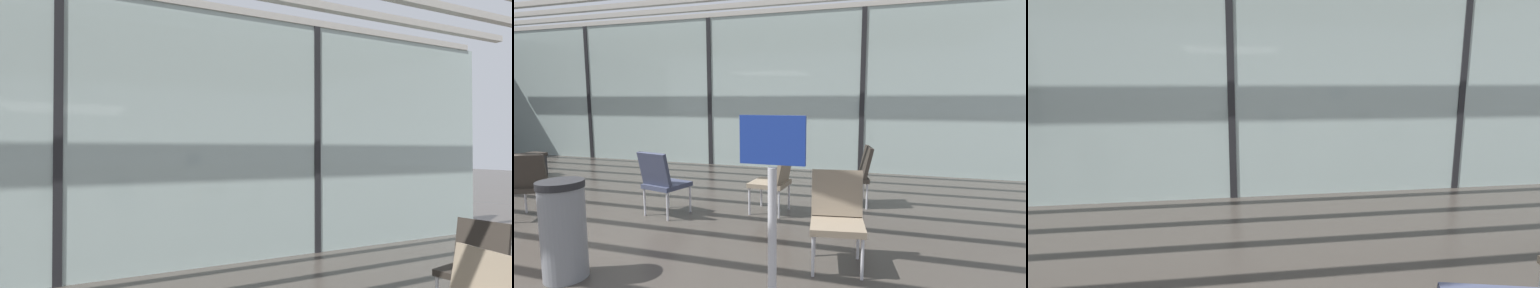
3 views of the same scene
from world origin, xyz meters
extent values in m
cube|color=#A3B7B2|center=(0.00, 5.20, 1.71)|extent=(14.00, 0.08, 3.42)
cube|color=black|center=(0.00, 5.20, 1.71)|extent=(0.10, 0.12, 3.42)
cube|color=black|center=(3.50, 5.20, 1.71)|extent=(0.10, 0.12, 3.42)
ellipsoid|color=#B2BCD6|center=(-0.41, 11.41, 1.84)|extent=(12.78, 3.67, 3.67)
sphere|color=black|center=(-0.32, 9.72, 2.11)|extent=(0.28, 0.28, 0.28)
sphere|color=black|center=(0.58, 9.72, 2.11)|extent=(0.28, 0.28, 0.28)
sphere|color=black|center=(1.48, 9.72, 2.11)|extent=(0.28, 0.28, 0.28)
cube|color=#7F705B|center=(2.66, 1.93, 0.65)|extent=(0.18, 0.49, 0.44)
cube|color=#28231E|center=(3.48, 2.63, 0.40)|extent=(0.56, 0.56, 0.06)
cube|color=#28231E|center=(3.69, 2.67, 0.65)|extent=(0.23, 0.50, 0.44)
cylinder|color=#BCBCC1|center=(3.65, 2.87, 0.18)|extent=(0.03, 0.03, 0.37)
camera|label=1|loc=(0.15, 0.18, 1.54)|focal=27.55mm
camera|label=2|loc=(3.86, -2.73, 1.54)|focal=25.55mm
camera|label=3|loc=(0.02, 0.01, 1.71)|focal=25.40mm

